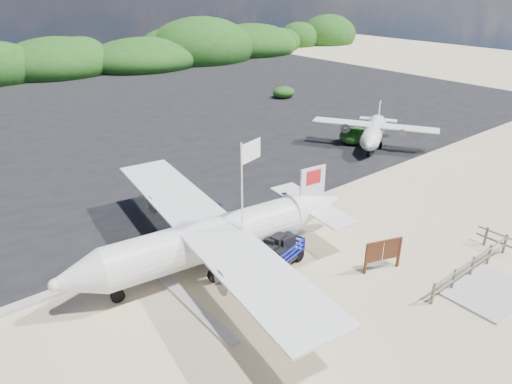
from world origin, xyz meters
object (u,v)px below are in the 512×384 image
baggage_cart (278,266)px  aircraft_large (266,109)px  crew_c (219,219)px  signboard (381,270)px  crew_b (283,210)px  crew_a (259,235)px  flagpole (243,279)px

baggage_cart → aircraft_large: (17.44, 21.67, 0.00)m
crew_c → signboard: bearing=114.9°
crew_c → baggage_cart: bearing=92.5°
crew_b → aircraft_large: (14.86, 19.10, -0.98)m
crew_a → aircraft_large: size_ratio=0.11×
crew_b → crew_a: bearing=28.6°
baggage_cart → flagpole: size_ratio=0.44×
signboard → crew_c: size_ratio=1.08×
crew_a → crew_b: size_ratio=0.91×
flagpole → aircraft_large: bearing=48.2°
crew_b → aircraft_large: size_ratio=0.12×
signboard → crew_b: 5.81m
flagpole → crew_b: 5.07m
baggage_cart → crew_a: (0.11, 1.47, 0.90)m
baggage_cart → signboard: (3.39, -3.10, 0.00)m
signboard → crew_a: (-3.28, 4.58, 0.90)m
crew_a → crew_c: size_ratio=1.02×
signboard → aircraft_large: size_ratio=0.12×
crew_a → crew_c: bearing=-57.9°
crew_a → crew_b: crew_b is taller
baggage_cart → crew_b: 3.77m
signboard → crew_a: 5.70m
signboard → crew_b: bearing=117.4°
aircraft_large → signboard: bearing=67.8°
flagpole → crew_b: (4.37, 2.37, 0.98)m
flagpole → signboard: (5.18, -3.30, 0.00)m
crew_a → signboard: bearing=146.3°
crew_c → aircraft_large: (17.83, 17.69, -0.88)m
flagpole → signboard: size_ratio=3.25×
signboard → crew_a: crew_a is taller
baggage_cart → flagpole: (-1.79, 0.20, 0.00)m
baggage_cart → flagpole: 1.80m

